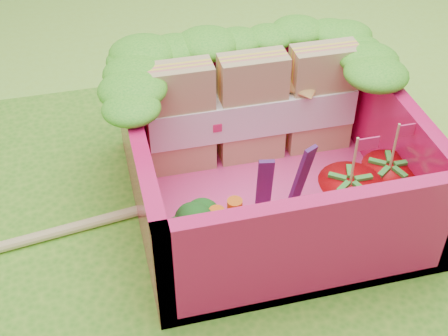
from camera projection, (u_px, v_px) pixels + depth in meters
ground at (182, 224)px, 3.05m from camera, size 14.00×14.00×0.00m
placemat at (181, 222)px, 3.04m from camera, size 2.60×2.60×0.03m
bento_floor at (267, 196)px, 3.13m from camera, size 1.30×1.30×0.05m
bento_box at (270, 157)px, 2.97m from camera, size 1.30×1.30×0.55m
lettuce_ruffle at (245, 49)px, 3.09m from camera, size 1.43×0.77×0.11m
sandwich_stack at (253, 109)px, 3.16m from camera, size 1.08×0.18×0.59m
broccoli at (197, 225)px, 2.68m from camera, size 0.31×0.31×0.25m
carrot_sticks at (226, 226)px, 2.75m from camera, size 0.16×0.12×0.25m
purple_wedges at (283, 181)px, 2.88m from camera, size 0.27×0.08×0.38m
strawberry_left at (347, 204)px, 2.82m from camera, size 0.29×0.29×0.53m
strawberry_right at (386, 187)px, 2.93m from camera, size 0.26×0.26×0.50m
snap_peas at (362, 204)px, 3.01m from camera, size 0.58×0.57×0.05m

